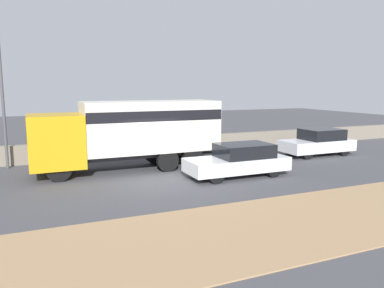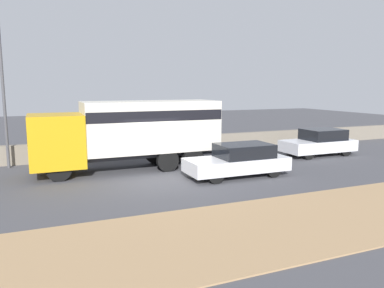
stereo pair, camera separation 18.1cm
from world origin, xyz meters
TOP-DOWN VIEW (x-y plane):
  - ground_plane at (0.00, 0.00)m, footprint 80.00×80.00m
  - dirt_shoulder_foreground at (0.00, -6.20)m, footprint 60.00×4.45m
  - stone_wall_backdrop at (0.00, 5.78)m, footprint 60.00×0.35m
  - street_lamp at (-6.07, 5.09)m, footprint 0.56×0.28m
  - box_truck at (-0.67, 2.46)m, footprint 8.57×2.48m
  - car_hatchback at (3.34, -0.62)m, footprint 4.49×1.80m
  - car_sedan_second at (10.10, 2.03)m, footprint 4.20×1.85m

SIDE VIEW (x-z plane):
  - ground_plane at x=0.00m, z-range 0.00..0.00m
  - dirt_shoulder_foreground at x=0.00m, z-range 0.00..0.04m
  - stone_wall_backdrop at x=0.00m, z-range 0.00..1.00m
  - car_hatchback at x=3.34m, z-range 0.00..1.42m
  - car_sedan_second at x=10.10m, z-range 0.00..1.49m
  - box_truck at x=-0.67m, z-range 0.31..3.52m
  - street_lamp at x=-6.07m, z-range 0.56..8.66m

